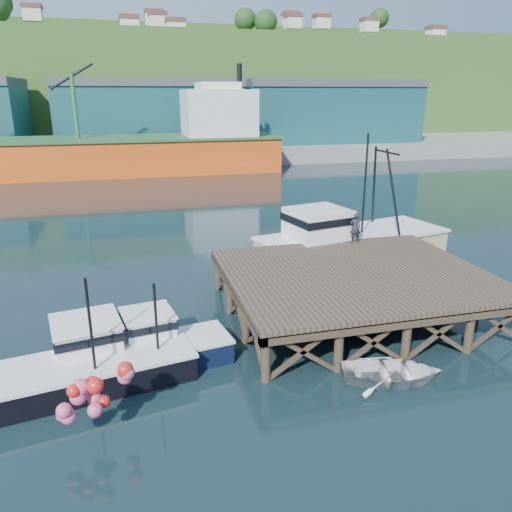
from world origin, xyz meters
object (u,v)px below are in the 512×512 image
object	(u,v)px
trawler	(349,240)
dinghy	(392,372)
boat_navy	(153,346)
dockworker	(355,228)
boat_black	(92,361)

from	to	relation	value
trawler	dinghy	world-z (taller)	trawler
boat_navy	trawler	bearing A→B (deg)	26.23
boat_navy	dockworker	bearing A→B (deg)	20.68
trawler	dinghy	size ratio (longest dim) A/B	3.40
boat_navy	dinghy	world-z (taller)	boat_navy
boat_black	dinghy	distance (m)	10.96
dinghy	boat_black	bearing A→B (deg)	91.41
boat_navy	dinghy	distance (m)	9.06
trawler	dockworker	distance (m)	2.58
trawler	dinghy	xyz separation A→B (m)	(-3.95, -12.37, -1.25)
trawler	boat_navy	bearing A→B (deg)	-156.86
boat_navy	dinghy	bearing A→B (deg)	-32.36
boat_navy	dinghy	size ratio (longest dim) A/B	1.67
boat_black	boat_navy	bearing A→B (deg)	7.29
dinghy	dockworker	world-z (taller)	dockworker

